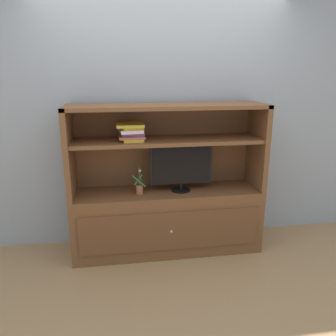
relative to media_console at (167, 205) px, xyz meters
name	(u,v)px	position (x,y,z in m)	size (l,w,h in m)	color
ground_plane	(174,269)	(0.00, -0.41, -0.48)	(8.00, 8.00, 0.00)	tan
painted_rear_wall	(162,111)	(0.00, 0.34, 0.92)	(6.00, 0.10, 2.80)	#9EA8B2
media_console	(167,205)	(0.00, 0.00, 0.00)	(1.90, 0.52, 1.50)	brown
tv_monitor	(181,166)	(0.14, -0.03, 0.42)	(0.62, 0.19, 0.47)	black
potted_plant	(140,188)	(-0.28, -0.05, 0.22)	(0.13, 0.10, 0.28)	#B26642
magazine_stack	(131,131)	(-0.34, 0.00, 0.77)	(0.26, 0.32, 0.16)	gold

